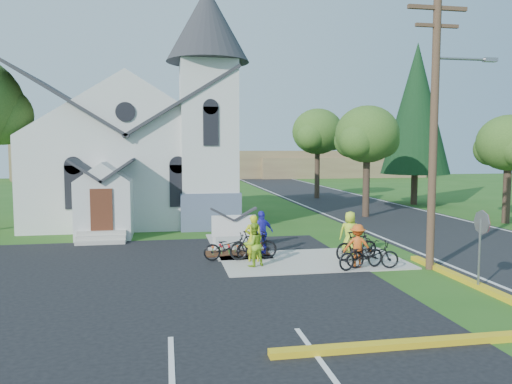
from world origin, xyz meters
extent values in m
plane|color=#265719|center=(0.00, 0.00, 0.00)|extent=(120.00, 120.00, 0.00)
cube|color=black|center=(-7.00, -2.00, 0.01)|extent=(20.00, 16.00, 0.02)
cube|color=black|center=(10.00, 15.00, 0.01)|extent=(8.00, 90.00, 0.02)
cube|color=#A6A096|center=(1.50, 0.50, 0.03)|extent=(7.00, 4.00, 0.05)
cube|color=silver|center=(-6.00, 13.00, 2.50)|extent=(11.00, 9.00, 5.00)
cube|color=slate|center=(-1.70, 9.70, 1.00)|extent=(3.20, 3.20, 2.00)
cube|color=silver|center=(-1.70, 9.70, 4.50)|extent=(3.00, 3.00, 9.00)
cone|color=#27272C|center=(-1.70, 9.70, 11.00)|extent=(4.50, 4.50, 4.00)
cube|color=silver|center=(-7.00, 7.30, 1.40)|extent=(2.60, 2.40, 2.80)
cube|color=#562918|center=(-7.00, 6.07, 1.50)|extent=(1.00, 0.10, 2.00)
cube|color=#A6A096|center=(-1.20, 3.20, 0.05)|extent=(2.20, 0.40, 0.10)
cube|color=white|center=(-2.05, 3.20, 0.55)|extent=(0.12, 0.12, 1.00)
cube|color=white|center=(-0.35, 3.20, 0.55)|extent=(0.12, 0.12, 1.00)
cube|color=white|center=(-1.20, 3.20, 1.05)|extent=(1.90, 0.14, 0.90)
cube|color=#34180E|center=(-1.20, 2.30, 0.04)|extent=(2.60, 1.10, 0.07)
cylinder|color=#473023|center=(5.30, -1.50, 5.00)|extent=(0.28, 0.28, 10.00)
cube|color=#473023|center=(5.30, -1.50, 9.20)|extent=(2.20, 0.14, 0.14)
cube|color=#473023|center=(5.30, -1.50, 8.60)|extent=(1.60, 0.12, 0.12)
cylinder|color=gray|center=(6.40, -1.50, 7.50)|extent=(2.20, 0.10, 0.10)
cube|color=gray|center=(7.40, -1.50, 7.50)|extent=(0.50, 0.22, 0.14)
cylinder|color=gray|center=(5.40, -4.20, 1.10)|extent=(0.07, 0.07, 2.20)
cylinder|color=#B21414|center=(5.45, -4.20, 2.10)|extent=(0.04, 0.76, 0.76)
cylinder|color=#39271F|center=(8.50, 12.00, 2.02)|extent=(0.44, 0.44, 4.05)
ellipsoid|color=#32581E|center=(8.50, 12.00, 5.25)|extent=(4.00, 4.00, 3.60)
cylinder|color=#39271F|center=(9.00, 24.00, 2.25)|extent=(0.44, 0.44, 4.50)
ellipsoid|color=#32581E|center=(9.00, 24.00, 5.82)|extent=(4.40, 4.40, 3.96)
cylinder|color=#39271F|center=(15.50, 8.00, 1.80)|extent=(0.44, 0.44, 3.60)
ellipsoid|color=#32581E|center=(15.50, 8.00, 4.68)|extent=(3.60, 3.60, 3.24)
cylinder|color=#39271F|center=(15.00, 18.00, 1.20)|extent=(0.50, 0.50, 2.40)
cone|color=black|center=(15.00, 18.00, 7.40)|extent=(5.20, 5.20, 10.00)
cube|color=brown|center=(6.00, 56.00, 2.00)|extent=(60.00, 8.00, 4.00)
cube|color=brown|center=(-10.00, 58.00, 2.80)|extent=(30.00, 6.00, 5.60)
cube|color=brown|center=(22.00, 54.00, 1.50)|extent=(25.00, 6.00, 3.00)
imported|color=#C9D819|center=(-0.79, 0.68, 0.94)|extent=(0.73, 0.55, 1.79)
imported|color=black|center=(-1.70, 1.07, 0.56)|extent=(1.96, 0.75, 1.02)
imported|color=#87B922|center=(-0.93, -0.11, 0.85)|extent=(0.95, 0.85, 1.60)
imported|color=black|center=(-0.74, 0.96, 0.62)|extent=(1.94, 0.70, 1.14)
imported|color=#2F29CD|center=(-0.23, 1.86, 0.94)|extent=(1.13, 0.79, 1.79)
imported|color=black|center=(3.22, -1.20, 0.55)|extent=(1.97, 0.96, 0.99)
imported|color=#DF5818|center=(2.77, -0.92, 0.83)|extent=(1.15, 0.90, 1.57)
imported|color=black|center=(3.18, 0.19, 0.61)|extent=(1.93, 0.94, 1.12)
imported|color=#BCD728|center=(3.29, 1.19, 0.93)|extent=(1.02, 0.86, 1.77)
imported|color=black|center=(2.79, -1.20, 0.57)|extent=(2.08, 1.26, 1.03)
camera|label=1|loc=(-4.07, -17.80, 4.35)|focal=35.00mm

